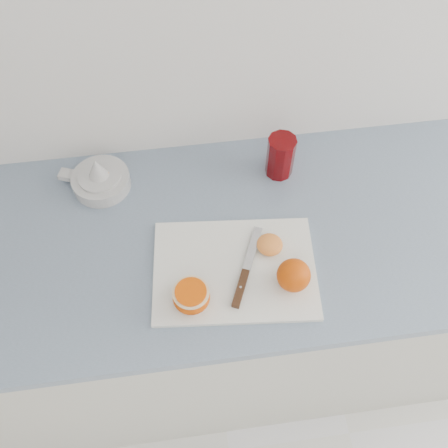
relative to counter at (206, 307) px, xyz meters
name	(u,v)px	position (x,y,z in m)	size (l,w,h in m)	color
counter	(206,307)	(0.00, 0.00, 0.00)	(2.55, 0.64, 0.89)	beige
cutting_board	(235,270)	(0.07, -0.11, 0.45)	(0.38, 0.27, 0.01)	white
whole_orange	(294,275)	(0.19, -0.17, 0.49)	(0.08, 0.08, 0.08)	#DE590C
half_orange	(191,297)	(-0.04, -0.18, 0.48)	(0.08, 0.08, 0.05)	#DE590C
squeezed_shell	(270,245)	(0.16, -0.07, 0.47)	(0.06, 0.06, 0.03)	orange
paring_knife	(243,281)	(0.08, -0.15, 0.46)	(0.11, 0.21, 0.01)	#412B15
citrus_juicer	(100,179)	(-0.24, 0.19, 0.47)	(0.19, 0.15, 0.10)	silver
red_tumbler	(280,157)	(0.23, 0.17, 0.50)	(0.08, 0.08, 0.12)	#5B0407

